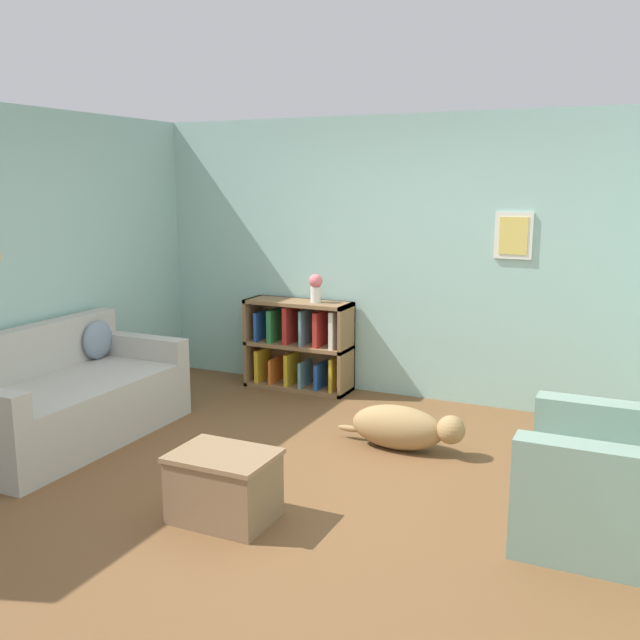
{
  "coord_description": "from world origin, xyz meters",
  "views": [
    {
      "loc": [
        2.07,
        -4.06,
        2.02
      ],
      "look_at": [
        0.0,
        0.4,
        1.05
      ],
      "focal_mm": 40.0,
      "sensor_mm": 36.0,
      "label": 1
    }
  ],
  "objects_px": {
    "dog": "(403,428)",
    "coffee_table": "(224,484)",
    "bookshelf": "(300,345)",
    "vase": "(316,286)",
    "recliner_chair": "(615,479)",
    "couch": "(63,400)"
  },
  "relations": [
    {
      "from": "recliner_chair",
      "to": "dog",
      "type": "bearing_deg",
      "value": 152.13
    },
    {
      "from": "couch",
      "to": "coffee_table",
      "type": "height_order",
      "value": "couch"
    },
    {
      "from": "bookshelf",
      "to": "vase",
      "type": "distance_m",
      "value": 0.62
    },
    {
      "from": "recliner_chair",
      "to": "dog",
      "type": "xyz_separation_m",
      "value": [
        -1.52,
        0.8,
        -0.18
      ]
    },
    {
      "from": "recliner_chair",
      "to": "bookshelf",
      "type": "bearing_deg",
      "value": 146.59
    },
    {
      "from": "recliner_chair",
      "to": "coffee_table",
      "type": "relative_size",
      "value": 1.66
    },
    {
      "from": "couch",
      "to": "bookshelf",
      "type": "height_order",
      "value": "couch"
    },
    {
      "from": "couch",
      "to": "vase",
      "type": "xyz_separation_m",
      "value": [
        1.24,
        2.04,
        0.71
      ]
    },
    {
      "from": "coffee_table",
      "to": "vase",
      "type": "bearing_deg",
      "value": 103.61
    },
    {
      "from": "bookshelf",
      "to": "dog",
      "type": "relative_size",
      "value": 1.02
    },
    {
      "from": "vase",
      "to": "recliner_chair",
      "type": "bearing_deg",
      "value": -34.84
    },
    {
      "from": "dog",
      "to": "vase",
      "type": "relative_size",
      "value": 3.81
    },
    {
      "from": "bookshelf",
      "to": "vase",
      "type": "bearing_deg",
      "value": -6.32
    },
    {
      "from": "dog",
      "to": "coffee_table",
      "type": "bearing_deg",
      "value": -111.84
    },
    {
      "from": "couch",
      "to": "dog",
      "type": "relative_size",
      "value": 1.85
    },
    {
      "from": "bookshelf",
      "to": "dog",
      "type": "xyz_separation_m",
      "value": [
        1.45,
        -1.15,
        -0.26
      ]
    },
    {
      "from": "bookshelf",
      "to": "vase",
      "type": "relative_size",
      "value": 3.88
    },
    {
      "from": "recliner_chair",
      "to": "couch",
      "type": "bearing_deg",
      "value": -178.53
    },
    {
      "from": "vase",
      "to": "coffee_table",
      "type": "bearing_deg",
      "value": -76.39
    },
    {
      "from": "coffee_table",
      "to": "dog",
      "type": "relative_size",
      "value": 0.59
    },
    {
      "from": "bookshelf",
      "to": "coffee_table",
      "type": "bearing_deg",
      "value": -72.82
    },
    {
      "from": "recliner_chair",
      "to": "vase",
      "type": "relative_size",
      "value": 3.72
    }
  ]
}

